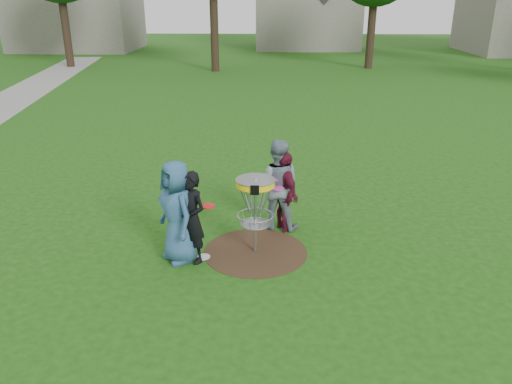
{
  "coord_description": "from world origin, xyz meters",
  "views": [
    {
      "loc": [
        0.25,
        -7.65,
        4.18
      ],
      "look_at": [
        0.0,
        0.3,
        1.0
      ],
      "focal_mm": 35.0,
      "sensor_mm": 36.0,
      "label": 1
    }
  ],
  "objects_px": {
    "player_blue": "(177,212)",
    "disc_golf_basket": "(255,198)",
    "player_black": "(192,218)",
    "player_maroon": "(285,192)",
    "player_grey": "(277,185)"
  },
  "relations": [
    {
      "from": "player_blue",
      "to": "player_grey",
      "type": "height_order",
      "value": "player_blue"
    },
    {
      "from": "disc_golf_basket",
      "to": "player_grey",
      "type": "bearing_deg",
      "value": 69.9
    },
    {
      "from": "player_black",
      "to": "player_maroon",
      "type": "bearing_deg",
      "value": 77.35
    },
    {
      "from": "player_blue",
      "to": "player_maroon",
      "type": "height_order",
      "value": "player_blue"
    },
    {
      "from": "player_grey",
      "to": "disc_golf_basket",
      "type": "height_order",
      "value": "player_grey"
    },
    {
      "from": "player_blue",
      "to": "player_black",
      "type": "xyz_separation_m",
      "value": [
        0.23,
        -0.03,
        -0.09
      ]
    },
    {
      "from": "player_grey",
      "to": "player_maroon",
      "type": "distance_m",
      "value": 0.21
    },
    {
      "from": "player_black",
      "to": "player_maroon",
      "type": "xyz_separation_m",
      "value": [
        1.55,
        1.23,
        -0.02
      ]
    },
    {
      "from": "player_black",
      "to": "disc_golf_basket",
      "type": "xyz_separation_m",
      "value": [
        1.03,
        0.32,
        0.24
      ]
    },
    {
      "from": "player_grey",
      "to": "player_maroon",
      "type": "height_order",
      "value": "player_grey"
    },
    {
      "from": "player_grey",
      "to": "player_maroon",
      "type": "bearing_deg",
      "value": 154.51
    },
    {
      "from": "player_black",
      "to": "player_grey",
      "type": "bearing_deg",
      "value": 82.43
    },
    {
      "from": "player_grey",
      "to": "disc_golf_basket",
      "type": "distance_m",
      "value": 1.09
    },
    {
      "from": "player_blue",
      "to": "disc_golf_basket",
      "type": "bearing_deg",
      "value": 66.68
    },
    {
      "from": "player_black",
      "to": "disc_golf_basket",
      "type": "bearing_deg",
      "value": 56.04
    }
  ]
}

